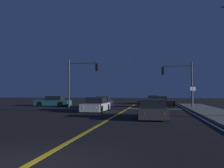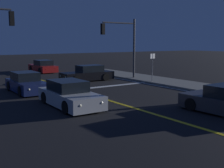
% 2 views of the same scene
% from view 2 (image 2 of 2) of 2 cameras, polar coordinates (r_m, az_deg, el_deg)
% --- Properties ---
extents(lane_line_center, '(0.20, 39.19, 0.01)m').
position_cam_2_polar(lane_line_center, '(12.52, 13.66, -7.38)').
color(lane_line_center, gold).
rests_on(lane_line_center, ground).
extents(stop_bar, '(6.42, 0.50, 0.01)m').
position_cam_2_polar(stop_bar, '(22.06, -0.13, -0.36)').
color(stop_bar, white).
rests_on(stop_bar, ground).
extents(car_distant_tail_navy, '(1.82, 4.34, 1.34)m').
position_cam_2_polar(car_distant_tail_navy, '(20.13, -16.57, 0.10)').
color(car_distant_tail_navy, navy).
rests_on(car_distant_tail_navy, ground).
extents(car_following_oncoming_black, '(4.58, 1.88, 1.34)m').
position_cam_2_polar(car_following_oncoming_black, '(25.00, -4.83, 1.97)').
color(car_following_oncoming_black, black).
rests_on(car_following_oncoming_black, ground).
extents(car_side_waiting_silver, '(1.97, 4.60, 1.34)m').
position_cam_2_polar(car_side_waiting_silver, '(15.26, -8.41, -2.18)').
color(car_side_waiting_silver, '#B2B5BA').
rests_on(car_side_waiting_silver, ground).
extents(car_lead_oncoming_red, '(1.89, 4.61, 1.34)m').
position_cam_2_polar(car_lead_oncoming_red, '(33.02, -13.50, 3.32)').
color(car_lead_oncoming_red, maroon).
rests_on(car_lead_oncoming_red, ground).
extents(traffic_signal_near_right, '(3.53, 0.28, 5.33)m').
position_cam_2_polar(traffic_signal_near_right, '(25.25, 2.07, 8.79)').
color(traffic_signal_near_right, '#38383D').
rests_on(traffic_signal_near_right, ground).
extents(street_sign_corner, '(0.56, 0.11, 2.44)m').
position_cam_2_polar(street_sign_corner, '(23.77, 8.00, 4.15)').
color(street_sign_corner, slate).
rests_on(street_sign_corner, ground).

